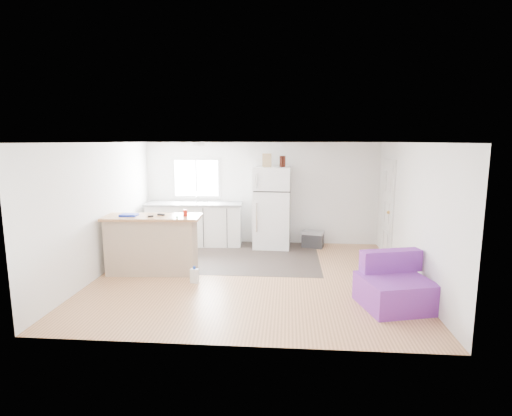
{
  "coord_description": "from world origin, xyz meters",
  "views": [
    {
      "loc": [
        0.63,
        -6.9,
        2.42
      ],
      "look_at": [
        0.03,
        0.7,
        1.14
      ],
      "focal_mm": 28.0,
      "sensor_mm": 36.0,
      "label": 1
    }
  ],
  "objects": [
    {
      "name": "red_cup",
      "position": [
        -1.22,
        0.1,
        1.14
      ],
      "size": [
        0.09,
        0.09,
        0.12
      ],
      "primitive_type": "cylinder",
      "rotation": [
        0.0,
        0.0,
        0.15
      ],
      "color": "red",
      "rests_on": "peninsula"
    },
    {
      "name": "refrigerator",
      "position": [
        0.29,
        2.1,
        0.93
      ],
      "size": [
        0.85,
        0.81,
        1.85
      ],
      "rotation": [
        0.0,
        0.0,
        -0.05
      ],
      "color": "white",
      "rests_on": "floor"
    },
    {
      "name": "peninsula",
      "position": [
        -1.85,
        0.08,
        0.54
      ],
      "size": [
        1.79,
        0.78,
        1.08
      ],
      "rotation": [
        0.0,
        0.0,
        0.06
      ],
      "color": "tan",
      "rests_on": "floor"
    },
    {
      "name": "window",
      "position": [
        -1.55,
        2.49,
        1.55
      ],
      "size": [
        1.18,
        0.06,
        0.98
      ],
      "color": "white",
      "rests_on": "back_wall"
    },
    {
      "name": "cardboard_box",
      "position": [
        0.16,
        2.03,
        2.0
      ],
      "size": [
        0.2,
        0.1,
        0.3
      ],
      "primitive_type": "cube",
      "rotation": [
        0.0,
        0.0,
        0.01
      ],
      "color": "tan",
      "rests_on": "refrigerator"
    },
    {
      "name": "tool_a",
      "position": [
        -1.69,
        0.15,
        1.09
      ],
      "size": [
        0.15,
        0.1,
        0.03
      ],
      "primitive_type": "cube",
      "rotation": [
        0.0,
        0.0,
        -0.37
      ],
      "color": "black",
      "rests_on": "peninsula"
    },
    {
      "name": "bottle_right",
      "position": [
        0.54,
        2.08,
        1.98
      ],
      "size": [
        0.09,
        0.09,
        0.25
      ],
      "primitive_type": "cylinder",
      "rotation": [
        0.0,
        0.0,
        0.38
      ],
      "color": "#39120A",
      "rests_on": "refrigerator"
    },
    {
      "name": "room",
      "position": [
        0.0,
        0.0,
        1.2
      ],
      "size": [
        5.51,
        5.01,
        2.41
      ],
      "color": "#9F6842",
      "rests_on": "ground"
    },
    {
      "name": "mop",
      "position": [
        -1.35,
        -0.05,
        0.23
      ],
      "size": [
        0.22,
        0.31,
        1.12
      ],
      "rotation": [
        0.0,
        0.0,
        -0.28
      ],
      "color": "green",
      "rests_on": "floor"
    },
    {
      "name": "tool_b",
      "position": [
        -1.82,
        -0.02,
        1.09
      ],
      "size": [
        0.11,
        0.08,
        0.03
      ],
      "primitive_type": "cube",
      "rotation": [
        0.0,
        0.0,
        0.43
      ],
      "color": "black",
      "rests_on": "peninsula"
    },
    {
      "name": "vinyl_zone",
      "position": [
        -0.73,
        1.25,
        0.0
      ],
      "size": [
        4.05,
        2.5,
        0.0
      ],
      "primitive_type": "cube",
      "color": "#342B27",
      "rests_on": "floor"
    },
    {
      "name": "blue_tray",
      "position": [
        -2.25,
        0.04,
        1.09
      ],
      "size": [
        0.3,
        0.22,
        0.04
      ],
      "primitive_type": "cube",
      "rotation": [
        0.0,
        0.0,
        0.01
      ],
      "color": "#142ABF",
      "rests_on": "peninsula"
    },
    {
      "name": "ceiling_fixture",
      "position": [
        -1.2,
        1.2,
        2.36
      ],
      "size": [
        0.3,
        0.3,
        0.07
      ],
      "primitive_type": "cylinder",
      "color": "white",
      "rests_on": "ceiling"
    },
    {
      "name": "bottle_left",
      "position": [
        0.48,
        2.05,
        1.98
      ],
      "size": [
        0.07,
        0.07,
        0.25
      ],
      "primitive_type": "cylinder",
      "rotation": [
        0.0,
        0.0,
        -0.07
      ],
      "color": "#39120A",
      "rests_on": "refrigerator"
    },
    {
      "name": "cleaner_jug",
      "position": [
        -0.96,
        -0.4,
        0.13
      ],
      "size": [
        0.14,
        0.1,
        0.29
      ],
      "rotation": [
        0.0,
        0.0,
        -0.04
      ],
      "color": "silver",
      "rests_on": "floor"
    },
    {
      "name": "cooler",
      "position": [
        1.23,
        2.14,
        0.19
      ],
      "size": [
        0.56,
        0.45,
        0.38
      ],
      "rotation": [
        0.0,
        0.0,
        -0.26
      ],
      "color": "#2A2A2C",
      "rests_on": "floor"
    },
    {
      "name": "purple_seat",
      "position": [
        2.23,
        -1.13,
        0.28
      ],
      "size": [
        1.14,
        1.11,
        0.78
      ],
      "rotation": [
        0.0,
        0.0,
        0.26
      ],
      "color": "#6F309E",
      "rests_on": "floor"
    },
    {
      "name": "kitchen_cabinets",
      "position": [
        -1.54,
        2.15,
        0.51
      ],
      "size": [
        2.28,
        0.84,
        1.29
      ],
      "rotation": [
        0.0,
        0.0,
        0.07
      ],
      "color": "white",
      "rests_on": "floor"
    },
    {
      "name": "interior_door",
      "position": [
        2.72,
        1.55,
        1.02
      ],
      "size": [
        0.11,
        0.92,
        2.1
      ],
      "color": "white",
      "rests_on": "right_wall"
    }
  ]
}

